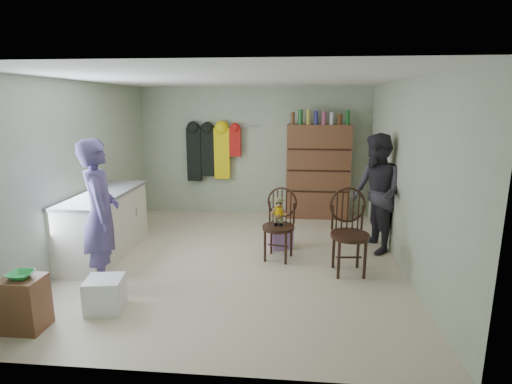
# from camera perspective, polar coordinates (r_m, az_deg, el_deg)

# --- Properties ---
(ground_plane) EXTENTS (5.00, 5.00, 0.00)m
(ground_plane) POSITION_cam_1_polar(r_m,az_deg,el_deg) (5.82, -2.67, -9.55)
(ground_plane) COLOR beige
(ground_plane) RESTS_ON ground
(room_walls) EXTENTS (5.00, 5.00, 5.00)m
(room_walls) POSITION_cam_1_polar(r_m,az_deg,el_deg) (5.95, -2.12, 6.67)
(room_walls) COLOR #ACB698
(room_walls) RESTS_ON ground
(counter) EXTENTS (0.64, 1.86, 0.94)m
(counter) POSITION_cam_1_polar(r_m,az_deg,el_deg) (6.23, -20.84, -4.29)
(counter) COLOR silver
(counter) RESTS_ON ground
(stool) EXTENTS (0.38, 0.33, 0.54)m
(stool) POSITION_cam_1_polar(r_m,az_deg,el_deg) (4.66, -30.17, -13.62)
(stool) COLOR brown
(stool) RESTS_ON ground
(bowl) EXTENTS (0.23, 0.23, 0.06)m
(bowl) POSITION_cam_1_polar(r_m,az_deg,el_deg) (4.54, -30.59, -10.20)
(bowl) COLOR green
(bowl) RESTS_ON stool
(plastic_tub) EXTENTS (0.43, 0.42, 0.36)m
(plastic_tub) POSITION_cam_1_polar(r_m,az_deg,el_deg) (4.73, -20.75, -13.48)
(plastic_tub) COLOR white
(plastic_tub) RESTS_ON ground
(chair_front) EXTENTS (0.55, 0.55, 1.02)m
(chair_front) POSITION_cam_1_polar(r_m,az_deg,el_deg) (5.69, 3.37, -3.84)
(chair_front) COLOR #331B11
(chair_front) RESTS_ON ground
(chair_far) EXTENTS (0.54, 0.54, 1.12)m
(chair_far) POSITION_cam_1_polar(r_m,az_deg,el_deg) (5.36, 13.14, -5.04)
(chair_far) COLOR #331B11
(chair_far) RESTS_ON ground
(striped_bag) EXTENTS (0.39, 0.34, 0.34)m
(striped_bag) POSITION_cam_1_polar(r_m,az_deg,el_deg) (6.19, 3.60, -6.47)
(striped_bag) COLOR pink
(striped_bag) RESTS_ON ground
(person_left) EXTENTS (0.68, 0.78, 1.80)m
(person_left) POSITION_cam_1_polar(r_m,az_deg,el_deg) (5.07, -21.33, -3.05)
(person_left) COLOR #534682
(person_left) RESTS_ON ground
(person_right) EXTENTS (0.84, 0.99, 1.77)m
(person_right) POSITION_cam_1_polar(r_m,az_deg,el_deg) (6.15, 16.77, -0.21)
(person_right) COLOR #2D2B33
(person_right) RESTS_ON ground
(dresser) EXTENTS (1.20, 0.39, 2.07)m
(dresser) POSITION_cam_1_polar(r_m,az_deg,el_deg) (7.75, 8.83, 3.00)
(dresser) COLOR brown
(dresser) RESTS_ON ground
(coat_rack) EXTENTS (1.42, 0.12, 1.09)m
(coat_rack) POSITION_cam_1_polar(r_m,az_deg,el_deg) (7.93, -6.36, 5.72)
(coat_rack) COLOR #99999E
(coat_rack) RESTS_ON ground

